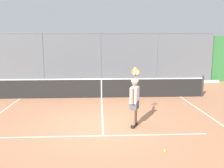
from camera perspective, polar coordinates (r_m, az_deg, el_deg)
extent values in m
plane|color=#B27551|center=(8.32, -2.17, -9.46)|extent=(60.00, 60.00, 0.00)
cube|color=white|center=(7.42, -2.06, -11.89)|extent=(6.21, 0.05, 0.01)
cube|color=white|center=(9.81, -2.30, -6.45)|extent=(0.05, 5.05, 0.01)
cylinder|color=#565B60|center=(18.15, 22.14, 5.67)|extent=(0.07, 0.07, 3.35)
cylinder|color=#565B60|center=(16.91, 10.37, 5.98)|extent=(0.07, 0.07, 3.35)
cylinder|color=#565B60|center=(16.45, -2.64, 6.03)|extent=(0.07, 0.07, 3.35)
cylinder|color=#565B60|center=(16.86, -15.68, 5.77)|extent=(0.07, 0.07, 3.35)
cylinder|color=#565B60|center=(16.43, -2.69, 11.72)|extent=(15.14, 0.05, 0.05)
cube|color=#565B60|center=(16.45, -2.64, 6.03)|extent=(15.14, 0.02, 3.35)
cube|color=#2D6B33|center=(17.11, -2.65, 5.83)|extent=(18.14, 0.90, 3.15)
cube|color=silver|center=(16.46, -2.59, 0.43)|extent=(16.14, 0.18, 0.15)
cylinder|color=#2D2D2D|center=(13.21, 20.26, -0.46)|extent=(0.09, 0.09, 1.07)
cube|color=black|center=(12.16, -2.46, -1.08)|extent=(10.13, 0.02, 0.91)
cube|color=white|center=(12.08, -2.48, 1.16)|extent=(10.13, 0.04, 0.05)
cube|color=white|center=(12.16, -2.46, -1.08)|extent=(0.05, 0.04, 0.91)
cube|color=black|center=(8.10, 4.95, -9.70)|extent=(0.20, 0.28, 0.09)
cylinder|color=#8C664C|center=(7.98, 4.99, -6.98)|extent=(0.13, 0.13, 0.71)
cube|color=black|center=(8.32, 5.37, -9.17)|extent=(0.20, 0.28, 0.09)
cylinder|color=#8C664C|center=(8.20, 5.41, -6.51)|extent=(0.13, 0.13, 0.71)
cube|color=#474C56|center=(8.01, 5.23, -4.85)|extent=(0.35, 0.43, 0.26)
cube|color=white|center=(7.94, 5.27, -2.48)|extent=(0.36, 0.49, 0.52)
cylinder|color=#8C664C|center=(7.67, 4.77, -2.74)|extent=(0.08, 0.08, 0.48)
cylinder|color=#8C664C|center=(8.28, 5.67, 0.56)|extent=(0.10, 0.36, 0.27)
sphere|color=#8C664C|center=(7.86, 5.32, 0.35)|extent=(0.20, 0.20, 0.20)
cylinder|color=white|center=(7.85, 5.32, 0.74)|extent=(0.30, 0.30, 0.07)
cube|color=white|center=(7.96, 5.51, 0.64)|extent=(0.22, 0.23, 0.02)
cylinder|color=black|center=(8.48, 5.55, 1.81)|extent=(0.04, 0.17, 0.13)
torus|color=gold|center=(8.65, 5.45, 2.79)|extent=(0.30, 0.20, 0.26)
cylinder|color=silver|center=(8.65, 5.45, 2.79)|extent=(0.26, 0.15, 0.21)
sphere|color=#D6E042|center=(8.82, 5.36, 3.69)|extent=(0.07, 0.07, 0.07)
sphere|color=#CCDB33|center=(6.55, 12.17, -14.89)|extent=(0.07, 0.07, 0.07)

